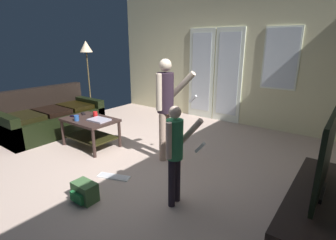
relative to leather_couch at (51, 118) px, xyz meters
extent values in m
cube|color=#B89F91|center=(2.22, 0.07, -0.30)|extent=(5.58, 5.59, 0.02)
cube|color=beige|center=(2.22, 2.84, 1.12)|extent=(5.58, 0.06, 2.83)
cube|color=white|center=(1.77, 2.80, 0.72)|extent=(0.64, 0.02, 2.07)
cube|color=silver|center=(1.77, 2.78, 0.77)|extent=(0.48, 0.01, 1.77)
cube|color=white|center=(2.44, 2.80, 0.72)|extent=(0.64, 0.02, 2.07)
cube|color=silver|center=(2.44, 2.78, 0.77)|extent=(0.48, 0.01, 1.77)
cube|color=white|center=(3.48, 2.80, 1.15)|extent=(0.66, 0.02, 1.18)
cube|color=silver|center=(3.48, 2.78, 1.15)|extent=(0.60, 0.01, 1.12)
cube|color=black|center=(0.05, 0.00, -0.09)|extent=(0.95, 1.85, 0.40)
cube|color=black|center=(-0.35, 0.00, 0.35)|extent=(0.16, 1.85, 0.47)
cube|color=black|center=(0.05, -0.84, -0.01)|extent=(0.95, 0.16, 0.56)
cube|color=black|center=(0.05, 0.84, -0.01)|extent=(0.95, 0.16, 0.56)
cube|color=black|center=(0.08, -0.51, 0.16)|extent=(0.71, 0.47, 0.09)
cube|color=black|center=(0.08, 0.00, 0.16)|extent=(0.71, 0.47, 0.09)
cube|color=black|center=(0.08, 0.51, 0.16)|extent=(0.71, 0.47, 0.09)
cube|color=#31221E|center=(1.22, 0.03, 0.18)|extent=(0.91, 0.60, 0.04)
cube|color=black|center=(1.22, 0.03, -0.12)|extent=(0.83, 0.52, 0.02)
cylinder|color=#31221E|center=(0.80, -0.23, -0.06)|extent=(0.05, 0.05, 0.45)
cylinder|color=#31221E|center=(1.64, -0.23, -0.06)|extent=(0.05, 0.05, 0.45)
cylinder|color=#31221E|center=(0.80, 0.30, -0.06)|extent=(0.05, 0.05, 0.45)
cylinder|color=#31221E|center=(1.64, 0.30, -0.06)|extent=(0.05, 0.05, 0.45)
cube|color=black|center=(4.64, -0.08, -0.07)|extent=(0.46, 1.57, 0.43)
cube|color=black|center=(4.64, -0.08, 0.16)|extent=(0.08, 0.34, 0.04)
cube|color=black|center=(4.64, -0.08, 0.53)|extent=(0.04, 0.98, 0.70)
cube|color=black|center=(4.62, -0.08, 0.53)|extent=(0.00, 0.93, 0.65)
cylinder|color=tan|center=(2.55, 0.33, 0.08)|extent=(0.10, 0.10, 0.74)
cylinder|color=tan|center=(2.54, 0.49, 0.08)|extent=(0.10, 0.10, 0.74)
cylinder|color=#2C1E2B|center=(2.55, 0.41, 0.74)|extent=(0.24, 0.24, 0.58)
sphere|color=beige|center=(2.55, 0.41, 1.13)|extent=(0.18, 0.18, 0.18)
cylinder|color=beige|center=(2.56, 0.25, 0.77)|extent=(0.08, 0.08, 0.51)
cylinder|color=beige|center=(2.72, 0.58, 0.84)|extent=(0.43, 0.11, 0.42)
cube|color=white|center=(2.90, 0.59, 0.66)|extent=(0.12, 0.05, 0.12)
cylinder|color=black|center=(3.33, -0.52, -0.02)|extent=(0.08, 0.08, 0.54)
cylinder|color=black|center=(3.32, -0.40, -0.02)|extent=(0.08, 0.08, 0.54)
cylinder|color=#328456|center=(3.33, -0.46, 0.47)|extent=(0.18, 0.18, 0.43)
sphere|color=beige|center=(3.33, -0.46, 0.76)|extent=(0.13, 0.13, 0.13)
cylinder|color=beige|center=(3.34, -0.58, 0.49)|extent=(0.06, 0.06, 0.38)
cylinder|color=beige|center=(3.43, -0.33, 0.53)|extent=(0.29, 0.09, 0.33)
cube|color=white|center=(3.55, -0.32, 0.39)|extent=(0.11, 0.05, 0.13)
cylinder|color=#352C2C|center=(-0.33, 1.21, -0.28)|extent=(0.26, 0.26, 0.02)
cylinder|color=brown|center=(-0.33, 1.21, 0.49)|extent=(0.03, 0.03, 1.56)
cone|color=beige|center=(-0.33, 1.21, 1.35)|extent=(0.28, 0.28, 0.25)
cube|color=#3C5F36|center=(2.49, -1.02, -0.18)|extent=(0.28, 0.18, 0.22)
cube|color=#1F6934|center=(2.49, -1.13, -0.21)|extent=(0.20, 0.04, 0.11)
cube|color=white|center=(2.36, -0.48, -0.28)|extent=(0.46, 0.28, 0.02)
cube|color=silver|center=(2.36, -0.48, -0.27)|extent=(0.41, 0.23, 0.00)
cube|color=#AFA9BB|center=(1.43, 0.06, 0.22)|extent=(0.35, 0.27, 0.03)
cylinder|color=#264D91|center=(1.15, -0.17, 0.25)|extent=(0.08, 0.08, 0.09)
cylinder|color=red|center=(1.20, 0.17, 0.25)|extent=(0.08, 0.08, 0.09)
cube|color=black|center=(0.92, -0.05, 0.21)|extent=(0.18, 0.09, 0.02)
cube|color=black|center=(0.89, 0.15, 0.21)|extent=(0.17, 0.12, 0.02)
camera|label=1|loc=(4.75, -2.48, 1.42)|focal=27.30mm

